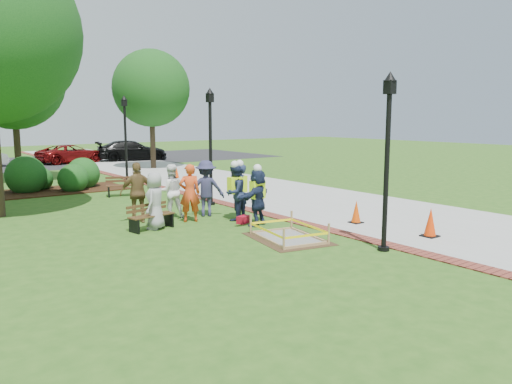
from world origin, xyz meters
TOP-DOWN VIEW (x-y plane):
  - ground at (0.00, 0.00)m, footprint 100.00×100.00m
  - sidewalk at (5.00, 10.00)m, footprint 6.00×60.00m
  - brick_edging at (1.75, 10.00)m, footprint 0.50×60.00m
  - mulch_bed at (-3.00, 12.00)m, footprint 7.00×3.00m
  - parking_lot at (0.00, 27.00)m, footprint 36.00×12.00m
  - wet_concrete_pad at (0.13, -0.73)m, footprint 2.10×2.58m
  - bench_near at (-2.30, 2.47)m, footprint 1.43×0.71m
  - bench_far at (-0.55, 8.82)m, footprint 1.55×0.90m
  - cone_front at (3.34, -2.86)m, footprint 0.41×0.41m
  - cone_back at (3.07, -0.46)m, footprint 0.36×0.36m
  - cone_far at (2.98, 11.02)m, footprint 0.40×0.40m
  - toolbox at (0.34, 1.62)m, footprint 0.51×0.39m
  - lamp_near at (1.25, -3.00)m, footprint 0.28×0.28m
  - lamp_mid at (1.25, 5.00)m, footprint 0.28×0.28m
  - lamp_far at (1.25, 13.00)m, footprint 0.28×0.28m
  - tree_back at (-3.06, 16.14)m, footprint 4.88×4.88m
  - tree_right at (5.25, 18.53)m, footprint 4.76×4.76m
  - shrub_b at (-3.55, 12.31)m, footprint 1.70×1.70m
  - shrub_c at (-1.84, 11.44)m, footprint 1.30×1.30m
  - shrub_d at (-1.13, 12.31)m, footprint 1.50×1.50m
  - shrub_e at (-2.88, 12.82)m, footprint 1.10×1.10m
  - casual_person_a at (-2.17, 2.47)m, footprint 0.62×0.61m
  - casual_person_b at (-0.87, 2.79)m, footprint 0.67×0.55m
  - casual_person_c at (-1.06, 3.68)m, footprint 0.63×0.49m
  - casual_person_d at (-2.20, 3.61)m, footprint 0.67×0.52m
  - casual_person_e at (0.00, 3.26)m, footprint 0.69×0.62m
  - hivis_worker_a at (0.49, 1.12)m, footprint 0.64×0.55m
  - hivis_worker_b at (0.66, 2.28)m, footprint 0.64×0.64m
  - hivis_worker_c at (0.39, 2.16)m, footprint 0.65×0.55m
  - parked_car_c at (2.21, 25.42)m, footprint 2.77×4.63m
  - parked_car_d at (6.45, 24.80)m, footprint 3.23×5.31m

SIDE VIEW (x-z plane):
  - ground at x=0.00m, z-range 0.00..0.00m
  - shrub_b at x=-3.55m, z-range -0.85..0.85m
  - shrub_c at x=-1.84m, z-range -0.65..0.65m
  - shrub_d at x=-1.13m, z-range -0.75..0.75m
  - shrub_e at x=-2.88m, z-range -0.55..0.55m
  - parked_car_c at x=2.21m, z-range -0.70..0.70m
  - parked_car_d at x=6.45m, z-range -0.81..0.81m
  - parking_lot at x=0.00m, z-range 0.00..0.01m
  - sidewalk at x=5.00m, z-range 0.00..0.02m
  - brick_edging at x=1.75m, z-range 0.00..0.03m
  - mulch_bed at x=-3.00m, z-range -0.01..0.04m
  - toolbox at x=0.34m, z-range 0.00..0.22m
  - wet_concrete_pad at x=0.13m, z-range -0.04..0.51m
  - bench_near at x=-2.30m, z-range -0.13..0.61m
  - bench_far at x=-0.55m, z-range -0.14..0.65m
  - cone_back at x=3.07m, z-range -0.01..0.70m
  - cone_far at x=2.98m, z-range -0.01..0.78m
  - cone_front at x=3.34m, z-range -0.01..0.79m
  - casual_person_a at x=-2.17m, z-range 0.00..1.65m
  - casual_person_c at x=-1.06m, z-range 0.00..1.73m
  - casual_person_b at x=-0.87m, z-range 0.00..1.79m
  - casual_person_e at x=0.00m, z-range 0.00..1.82m
  - hivis_worker_a at x=0.49m, z-range -0.01..1.84m
  - casual_person_d at x=-2.20m, z-range 0.00..1.85m
  - hivis_worker_c at x=0.39m, z-range -0.01..1.87m
  - hivis_worker_b at x=0.66m, z-range -0.01..1.87m
  - lamp_near at x=1.25m, z-range 0.35..4.61m
  - lamp_mid at x=1.25m, z-range 0.35..4.61m
  - lamp_far at x=1.25m, z-range 0.35..4.61m
  - tree_right at x=5.25m, z-range 1.29..8.65m
  - tree_back at x=-3.06m, z-range 1.29..8.77m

